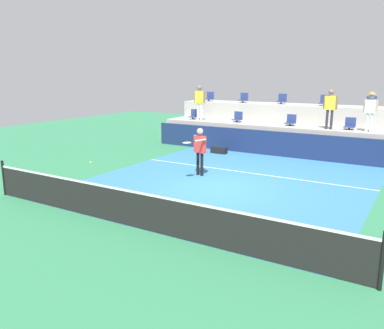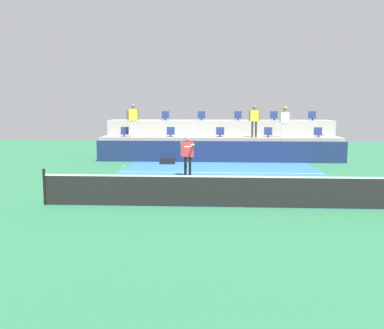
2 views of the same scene
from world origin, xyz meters
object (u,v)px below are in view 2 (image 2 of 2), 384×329
stadium_chair_lower_center (220,133)px  equipment_bag (167,161)px  stadium_chair_lower_far_right (318,133)px  spectator_in_grey (133,117)px  spectator_in_white (254,118)px  stadium_chair_upper_right (274,116)px  tennis_player (188,152)px  stadium_chair_upper_mid_left (201,116)px  stadium_chair_upper_far_left (130,116)px  stadium_chair_lower_far_left (124,132)px  stadium_chair_upper_left (165,116)px  stadium_chair_upper_mid_right (238,116)px  stadium_chair_lower_left (171,133)px  stadium_chair_upper_far_right (312,117)px  stadium_chair_lower_right (268,133)px  spectator_with_hat (285,119)px  tennis_ball (124,166)px

stadium_chair_lower_center → equipment_bag: (-2.67, -2.09, -1.31)m
stadium_chair_lower_center → stadium_chair_lower_far_right: size_ratio=1.00×
spectator_in_grey → spectator_in_white: 6.53m
stadium_chair_upper_right → tennis_player: size_ratio=0.30×
stadium_chair_upper_mid_left → spectator_in_white: 3.63m
stadium_chair_upper_far_left → spectator_in_grey: 2.27m
stadium_chair_lower_far_left → stadium_chair_upper_mid_left: 4.66m
stadium_chair_upper_right → tennis_player: stadium_chair_upper_right is taller
stadium_chair_upper_left → stadium_chair_upper_mid_right: size_ratio=1.00×
stadium_chair_lower_left → stadium_chair_upper_right: 6.20m
stadium_chair_lower_far_left → stadium_chair_upper_mid_right: stadium_chair_upper_mid_right is taller
stadium_chair_lower_center → stadium_chair_upper_left: bearing=150.9°
spectator_in_grey → stadium_chair_lower_center: bearing=4.7°
stadium_chair_lower_left → spectator_in_grey: 2.21m
stadium_chair_lower_far_right → stadium_chair_upper_mid_left: bearing=164.3°
stadium_chair_upper_left → stadium_chair_upper_far_right: 8.58m
stadium_chair_upper_far_left → stadium_chair_upper_left: 2.11m
stadium_chair_upper_left → stadium_chair_upper_mid_left: bearing=0.0°
stadium_chair_lower_right → spectator_in_grey: 7.39m
stadium_chair_upper_far_right → stadium_chair_lower_right: bearing=-146.6°
stadium_chair_upper_far_left → tennis_player: stadium_chair_upper_far_left is taller
stadium_chair_upper_left → equipment_bag: size_ratio=0.68×
equipment_bag → stadium_chair_upper_far_right: bearing=25.9°
tennis_player → equipment_bag: bearing=108.0°
stadium_chair_upper_left → equipment_bag: 4.49m
tennis_player → spectator_in_grey: spectator_in_grey is taller
stadium_chair_lower_left → equipment_bag: stadium_chair_lower_left is taller
tennis_player → stadium_chair_upper_mid_left: bearing=88.0°
stadium_chair_lower_far_left → stadium_chair_upper_right: size_ratio=1.00×
stadium_chair_lower_far_left → spectator_with_hat: spectator_with_hat is taller
spectator_in_grey → spectator_in_white: size_ratio=1.04×
stadium_chair_upper_far_left → stadium_chair_upper_mid_right: size_ratio=1.00×
stadium_chair_lower_center → tennis_ball: (-3.22, -9.59, -0.54)m
stadium_chair_upper_mid_left → stadium_chair_lower_left: bearing=-132.2°
stadium_chair_upper_far_left → stadium_chair_lower_left: bearing=-34.6°
stadium_chair_lower_center → stadium_chair_upper_far_left: size_ratio=1.00×
stadium_chair_lower_far_right → spectator_in_grey: spectator_in_grey is taller
stadium_chair_upper_mid_left → stadium_chair_upper_far_left: bearing=180.0°
equipment_bag → spectator_with_hat: bearing=15.7°
stadium_chair_lower_center → spectator_in_white: spectator_in_white is taller
stadium_chair_upper_far_left → equipment_bag: size_ratio=0.68×
stadium_chair_lower_far_right → equipment_bag: (-7.96, -2.09, -1.31)m
stadium_chair_upper_far_left → stadium_chair_upper_mid_right: 6.39m
stadium_chair_upper_mid_left → stadium_chair_lower_far_right: bearing=-15.7°
stadium_chair_upper_far_left → tennis_ball: 11.67m
tennis_player → spectator_in_grey: size_ratio=0.97×
stadium_chair_lower_right → stadium_chair_upper_right: stadium_chair_upper_right is taller
stadium_chair_lower_center → equipment_bag: 3.64m
stadium_chair_upper_mid_left → stadium_chair_upper_far_right: size_ratio=1.00×
stadium_chair_lower_left → spectator_with_hat: bearing=-3.6°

